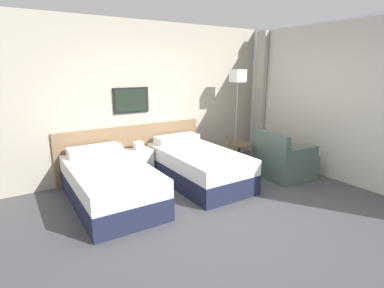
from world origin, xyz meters
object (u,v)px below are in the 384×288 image
object	(u,v)px
armchair	(283,162)
bed_near_window	(198,166)
side_table	(239,152)
floor_lamp	(238,85)
bed_near_door	(110,184)
nightstand	(139,163)

from	to	relation	value
armchair	bed_near_window	bearing A→B (deg)	72.97
side_table	armchair	bearing A→B (deg)	-49.85
floor_lamp	armchair	xyz separation A→B (m)	(0.21, -1.06, -1.31)
bed_near_door	bed_near_window	distance (m)	1.52
bed_near_window	side_table	xyz separation A→B (m)	(0.93, 0.00, 0.10)
bed_near_door	armchair	world-z (taller)	armchair
side_table	armchair	xyz separation A→B (m)	(0.51, -0.61, -0.11)
bed_near_door	nightstand	distance (m)	1.06
side_table	bed_near_door	bearing A→B (deg)	-179.91
bed_near_window	nightstand	bearing A→B (deg)	135.86
bed_near_door	side_table	distance (m)	2.45
floor_lamp	side_table	size ratio (longest dim) A/B	3.43
bed_near_door	side_table	world-z (taller)	bed_near_door
bed_near_door	side_table	size ratio (longest dim) A/B	3.52
nightstand	floor_lamp	size ratio (longest dim) A/B	0.35
side_table	armchair	size ratio (longest dim) A/B	0.59
side_table	armchair	distance (m)	0.80
bed_near_door	nightstand	bearing A→B (deg)	44.14
bed_near_window	side_table	world-z (taller)	bed_near_window
floor_lamp	nightstand	bearing A→B (deg)	171.94
bed_near_door	bed_near_window	bearing A→B (deg)	0.00
armchair	nightstand	bearing A→B (deg)	64.35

